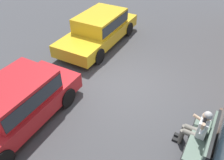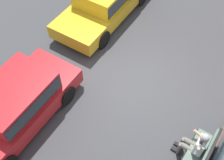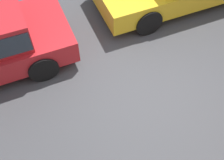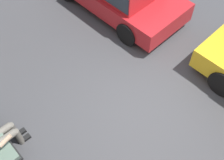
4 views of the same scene
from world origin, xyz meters
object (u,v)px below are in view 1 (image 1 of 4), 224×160
(parked_car_near, at_px, (100,28))
(parked_car_mid, at_px, (16,102))
(bench, at_px, (204,140))
(person_on_phone, at_px, (198,128))

(parked_car_near, relative_size, parked_car_mid, 1.13)
(bench, distance_m, person_on_phone, 0.31)
(parked_car_near, height_order, parked_car_mid, parked_car_near)
(parked_car_mid, bearing_deg, bench, 107.19)
(person_on_phone, distance_m, parked_car_near, 6.38)
(bench, xyz_separation_m, person_on_phone, (-0.18, -0.22, 0.13))
(parked_car_near, bearing_deg, person_on_phone, 55.64)
(bench, bearing_deg, person_on_phone, -128.75)
(parked_car_near, bearing_deg, parked_car_mid, 6.35)
(person_on_phone, relative_size, parked_car_mid, 0.32)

